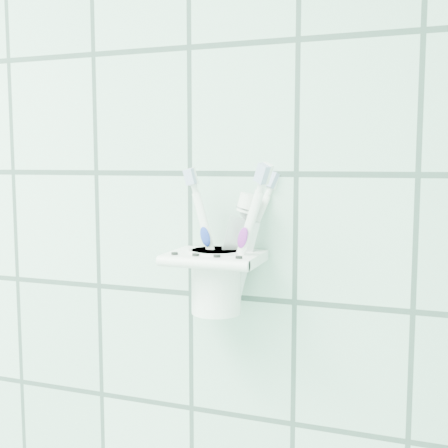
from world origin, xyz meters
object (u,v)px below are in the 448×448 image
toothbrush_pink (224,236)px  toothbrush_orange (225,228)px  toothbrush_blue (220,233)px  toothpaste_tube (224,240)px  holder_bracket (215,259)px  cup (216,278)px

toothbrush_pink → toothbrush_orange: toothbrush_orange is taller
toothbrush_blue → toothbrush_orange: (0.01, -0.00, 0.01)m
toothbrush_pink → toothpaste_tube: toothbrush_pink is taller
toothbrush_pink → toothbrush_blue: 0.01m
holder_bracket → toothbrush_blue: 0.03m
toothbrush_orange → toothbrush_pink: bearing=-55.1°
holder_bracket → toothbrush_orange: 0.04m
cup → toothbrush_orange: size_ratio=0.42×
cup → toothpaste_tube: bearing=65.5°
toothbrush_orange → toothpaste_tube: size_ratio=1.25×
toothbrush_orange → cup: bearing=-119.9°
cup → toothpaste_tube: size_ratio=0.52×
cup → toothbrush_blue: bearing=80.0°
toothbrush_blue → toothpaste_tube: toothbrush_blue is taller
toothbrush_blue → toothbrush_orange: size_ratio=0.94×
holder_bracket → toothbrush_pink: size_ratio=0.64×
cup → toothpaste_tube: (0.01, 0.01, 0.05)m
toothbrush_pink → toothbrush_blue: size_ratio=0.99×
holder_bracket → toothbrush_blue: size_ratio=0.63×
holder_bracket → cup: same height
holder_bracket → toothbrush_pink: 0.03m
toothbrush_blue → toothpaste_tube: (0.00, 0.00, -0.01)m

